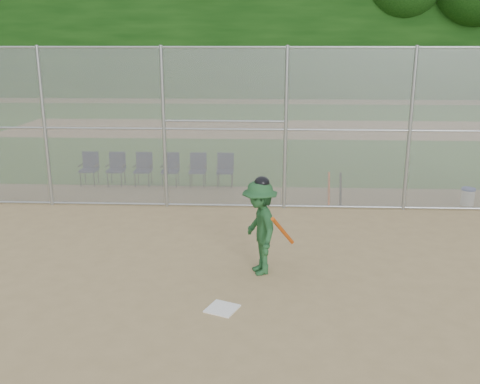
{
  "coord_description": "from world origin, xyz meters",
  "views": [
    {
      "loc": [
        0.49,
        -8.02,
        4.04
      ],
      "look_at": [
        0.0,
        2.5,
        1.1
      ],
      "focal_mm": 40.0,
      "sensor_mm": 36.0,
      "label": 1
    }
  ],
  "objects_px": {
    "water_cooler": "(468,196)",
    "home_plate": "(222,309)",
    "batter_at_plate": "(260,227)",
    "chair_0": "(89,169)"
  },
  "relations": [
    {
      "from": "water_cooler",
      "to": "home_plate",
      "type": "bearing_deg",
      "value": -134.86
    },
    {
      "from": "water_cooler",
      "to": "chair_0",
      "type": "xyz_separation_m",
      "value": [
        -10.4,
        1.51,
        0.25
      ]
    },
    {
      "from": "home_plate",
      "to": "batter_at_plate",
      "type": "xyz_separation_m",
      "value": [
        0.56,
        1.44,
        0.86
      ]
    },
    {
      "from": "home_plate",
      "to": "batter_at_plate",
      "type": "relative_size",
      "value": 0.25
    },
    {
      "from": "home_plate",
      "to": "chair_0",
      "type": "bearing_deg",
      "value": 121.2
    },
    {
      "from": "chair_0",
      "to": "batter_at_plate",
      "type": "bearing_deg",
      "value": -49.81
    },
    {
      "from": "batter_at_plate",
      "to": "water_cooler",
      "type": "xyz_separation_m",
      "value": [
        5.33,
        4.49,
        -0.65
      ]
    },
    {
      "from": "chair_0",
      "to": "home_plate",
      "type": "bearing_deg",
      "value": -58.8
    },
    {
      "from": "home_plate",
      "to": "water_cooler",
      "type": "xyz_separation_m",
      "value": [
        5.9,
        5.93,
        0.22
      ]
    },
    {
      "from": "home_plate",
      "to": "chair_0",
      "type": "relative_size",
      "value": 0.47
    }
  ]
}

